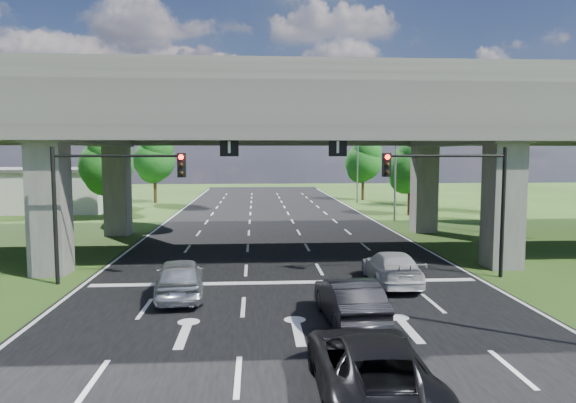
{
  "coord_description": "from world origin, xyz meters",
  "views": [
    {
      "loc": [
        -1.33,
        -18.65,
        5.68
      ],
      "look_at": [
        0.44,
        8.82,
        3.13
      ],
      "focal_mm": 32.0,
      "sensor_mm": 36.0,
      "label": 1
    }
  ],
  "objects": [
    {
      "name": "tree_right_mid",
      "position": [
        16.05,
        36.0,
        4.17
      ],
      "size": [
        3.91,
        3.9,
        6.76
      ],
      "color": "black",
      "rests_on": "ground"
    },
    {
      "name": "overpass",
      "position": [
        0.0,
        12.0,
        7.92
      ],
      "size": [
        80.0,
        15.0,
        10.0
      ],
      "color": "#3E3B38",
      "rests_on": "ground"
    },
    {
      "name": "car_trailing",
      "position": [
        1.28,
        -7.42,
        0.8
      ],
      "size": [
        2.68,
        5.62,
        1.55
      ],
      "primitive_type": "imported",
      "rotation": [
        0.0,
        0.0,
        3.12
      ],
      "color": "black",
      "rests_on": "road"
    },
    {
      "name": "car_silver",
      "position": [
        -4.32,
        1.45,
        0.82
      ],
      "size": [
        2.35,
        4.79,
        1.57
      ],
      "primitive_type": "imported",
      "rotation": [
        0.0,
        0.0,
        3.25
      ],
      "color": "#B6B9BE",
      "rests_on": "road"
    },
    {
      "name": "signal_left",
      "position": [
        -7.82,
        3.94,
        4.19
      ],
      "size": [
        5.76,
        0.54,
        6.0
      ],
      "color": "black",
      "rests_on": "ground"
    },
    {
      "name": "signal_right",
      "position": [
        7.82,
        3.94,
        4.19
      ],
      "size": [
        5.76,
        0.54,
        6.0
      ],
      "color": "black",
      "rests_on": "ground"
    },
    {
      "name": "tree_left_far",
      "position": [
        -12.95,
        42.0,
        5.14
      ],
      "size": [
        4.8,
        4.8,
        8.32
      ],
      "color": "black",
      "rests_on": "ground"
    },
    {
      "name": "streetlight_far",
      "position": [
        10.1,
        24.0,
        5.85
      ],
      "size": [
        3.38,
        0.25,
        10.0
      ],
      "color": "gray",
      "rests_on": "ground"
    },
    {
      "name": "tree_left_near",
      "position": [
        -13.95,
        26.0,
        4.82
      ],
      "size": [
        4.5,
        4.5,
        7.8
      ],
      "color": "black",
      "rests_on": "ground"
    },
    {
      "name": "tree_right_far",
      "position": [
        12.05,
        44.0,
        4.82
      ],
      "size": [
        4.5,
        4.5,
        7.8
      ],
      "color": "black",
      "rests_on": "ground"
    },
    {
      "name": "ground",
      "position": [
        0.0,
        0.0,
        0.0
      ],
      "size": [
        160.0,
        160.0,
        0.0
      ],
      "primitive_type": "plane",
      "color": "#284215",
      "rests_on": "ground"
    },
    {
      "name": "car_dark",
      "position": [
        1.8,
        -2.01,
        0.79
      ],
      "size": [
        1.88,
        4.72,
        1.53
      ],
      "primitive_type": "imported",
      "rotation": [
        0.0,
        0.0,
        3.2
      ],
      "color": "black",
      "rests_on": "road"
    },
    {
      "name": "streetlight_beyond",
      "position": [
        10.1,
        40.0,
        5.85
      ],
      "size": [
        3.38,
        0.25,
        10.0
      ],
      "color": "gray",
      "rests_on": "ground"
    },
    {
      "name": "tree_left_mid",
      "position": [
        -16.95,
        34.0,
        4.17
      ],
      "size": [
        3.91,
        3.9,
        6.76
      ],
      "color": "black",
      "rests_on": "ground"
    },
    {
      "name": "road",
      "position": [
        0.0,
        10.0,
        0.01
      ],
      "size": [
        18.0,
        120.0,
        0.03
      ],
      "primitive_type": "cube",
      "color": "black",
      "rests_on": "ground"
    },
    {
      "name": "warehouse",
      "position": [
        -26.0,
        35.0,
        2.0
      ],
      "size": [
        20.0,
        10.0,
        4.0
      ],
      "primitive_type": "cube",
      "color": "#9E9E99",
      "rests_on": "ground"
    },
    {
      "name": "tree_right_near",
      "position": [
        13.05,
        28.0,
        4.5
      ],
      "size": [
        4.2,
        4.2,
        7.28
      ],
      "color": "black",
      "rests_on": "ground"
    },
    {
      "name": "car_white",
      "position": [
        4.59,
        3.0,
        0.74
      ],
      "size": [
        2.15,
        4.95,
        1.42
      ],
      "primitive_type": "imported",
      "rotation": [
        0.0,
        0.0,
        3.11
      ],
      "color": "#B1B1B1",
      "rests_on": "road"
    }
  ]
}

